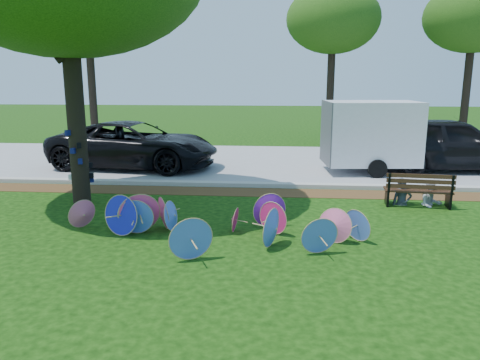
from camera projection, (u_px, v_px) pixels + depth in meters
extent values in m
plane|color=black|center=(204.00, 250.00, 8.70)|extent=(90.00, 90.00, 0.00)
cube|color=#472D16|center=(230.00, 192.00, 13.08)|extent=(90.00, 1.00, 0.01)
cube|color=#B7B5AD|center=(232.00, 184.00, 13.75)|extent=(90.00, 0.30, 0.12)
cube|color=gray|center=(243.00, 161.00, 17.80)|extent=(90.00, 8.00, 0.01)
cylinder|color=black|center=(75.00, 107.00, 11.42)|extent=(0.44, 0.44, 4.84)
cone|color=#1B1FC3|center=(123.00, 214.00, 9.48)|extent=(0.87, 0.54, 0.85)
cone|color=#CD1D64|center=(234.00, 219.00, 9.66)|extent=(0.22, 0.54, 0.53)
cone|color=#4A70DA|center=(136.00, 216.00, 9.53)|extent=(0.76, 0.28, 0.75)
cone|color=#D75982|center=(334.00, 226.00, 8.98)|extent=(0.71, 0.51, 0.69)
cone|color=#4A70DA|center=(359.00, 225.00, 9.11)|extent=(0.57, 0.61, 0.66)
cone|color=#FF4587|center=(139.00, 212.00, 9.62)|extent=(0.91, 0.63, 0.87)
cone|color=#4A70DA|center=(173.00, 216.00, 9.73)|extent=(0.30, 0.67, 0.65)
cone|color=#4A70DA|center=(318.00, 235.00, 8.45)|extent=(0.74, 0.44, 0.72)
cone|color=#7419A1|center=(270.00, 211.00, 9.88)|extent=(0.74, 0.40, 0.75)
cone|color=#D75982|center=(83.00, 214.00, 9.88)|extent=(0.54, 0.62, 0.64)
cone|color=#4A70DA|center=(274.00, 228.00, 8.74)|extent=(0.43, 0.77, 0.77)
cone|color=#CD1D64|center=(274.00, 218.00, 9.52)|extent=(0.63, 0.50, 0.69)
cone|color=#FF4587|center=(162.00, 213.00, 9.82)|extent=(0.52, 0.71, 0.71)
cone|color=#4A70DA|center=(190.00, 238.00, 8.15)|extent=(0.81, 0.53, 0.81)
imported|color=black|center=(134.00, 145.00, 16.42)|extent=(6.11, 3.36, 1.62)
imported|color=black|center=(449.00, 144.00, 15.89)|extent=(5.56, 2.53, 1.85)
cube|color=silver|center=(371.00, 133.00, 15.50)|extent=(3.10, 2.12, 2.66)
imported|color=#363E4A|center=(403.00, 179.00, 11.61)|extent=(0.49, 0.33, 1.33)
imported|color=silver|center=(432.00, 182.00, 11.56)|extent=(0.65, 0.54, 1.19)
cylinder|color=black|center=(92.00, 91.00, 21.92)|extent=(0.36, 0.36, 5.00)
ellipsoid|color=#143E0E|center=(87.00, 17.00, 21.21)|extent=(4.40, 4.40, 3.20)
cylinder|color=black|center=(330.00, 91.00, 22.65)|extent=(0.36, 0.36, 5.00)
ellipsoid|color=#143E0E|center=(333.00, 19.00, 21.93)|extent=(4.40, 4.40, 3.20)
cylinder|color=black|center=(466.00, 91.00, 21.71)|extent=(0.36, 0.36, 5.00)
ellipsoid|color=#143E0E|center=(474.00, 17.00, 21.00)|extent=(4.40, 4.40, 3.20)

